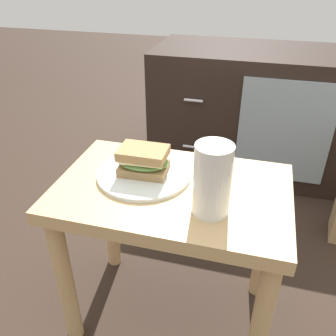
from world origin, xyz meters
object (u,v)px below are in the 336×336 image
at_px(tv_cabinet, 257,112).
at_px(beer_glass, 212,180).
at_px(plate, 144,174).
at_px(sandwich_front, 143,161).

distance_m(tv_cabinet, beer_glass, 1.05).
distance_m(plate, beer_glass, 0.22).
relative_size(tv_cabinet, plate, 4.09).
relative_size(sandwich_front, beer_glass, 0.81).
bearing_deg(beer_glass, sandwich_front, 151.72).
distance_m(tv_cabinet, sandwich_front, 0.98).
bearing_deg(plate, sandwich_front, 90.00).
relative_size(tv_cabinet, beer_glass, 6.00).
bearing_deg(plate, tv_cabinet, 74.70).
height_order(tv_cabinet, sandwich_front, tv_cabinet).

